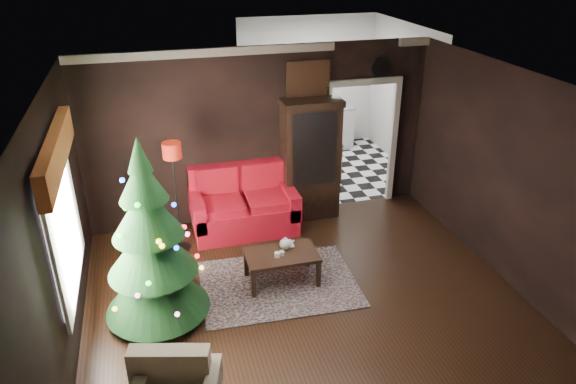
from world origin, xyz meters
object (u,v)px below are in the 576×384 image
object	(u,v)px
loveseat	(244,201)
coffee_table	(282,267)
wall_clock	(381,67)
teapot	(285,244)
curio_cabinet	(310,162)
christmas_tree	(150,242)
kitchen_table	(319,159)
floor_lamp	(177,198)

from	to	relation	value
loveseat	coffee_table	size ratio (longest dim) A/B	1.78
wall_clock	coffee_table	bearing A→B (deg)	-138.04
teapot	curio_cabinet	bearing A→B (deg)	62.31
christmas_tree	kitchen_table	bearing A→B (deg)	46.85
loveseat	kitchen_table	bearing A→B (deg)	42.51
coffee_table	wall_clock	xyz separation A→B (m)	(2.14, 1.93, 2.15)
loveseat	christmas_tree	distance (m)	2.37
curio_cabinet	wall_clock	distance (m)	1.88
teapot	wall_clock	bearing A→B (deg)	41.54
coffee_table	wall_clock	bearing A→B (deg)	41.96
loveseat	floor_lamp	bearing A→B (deg)	-164.28
curio_cabinet	kitchen_table	size ratio (longest dim) A/B	2.53
curio_cabinet	floor_lamp	world-z (taller)	curio_cabinet
floor_lamp	teapot	distance (m)	1.77
curio_cabinet	floor_lamp	bearing A→B (deg)	-166.84
loveseat	curio_cabinet	world-z (taller)	curio_cabinet
curio_cabinet	teapot	world-z (taller)	curio_cabinet
coffee_table	teapot	distance (m)	0.32
loveseat	teapot	distance (m)	1.46
kitchen_table	curio_cabinet	bearing A→B (deg)	-114.44
wall_clock	teapot	bearing A→B (deg)	-138.46
coffee_table	wall_clock	world-z (taller)	wall_clock
coffee_table	wall_clock	distance (m)	3.60
floor_lamp	christmas_tree	xyz separation A→B (m)	(-0.41, -1.51, 0.22)
curio_cabinet	teapot	size ratio (longest dim) A/B	10.70
wall_clock	kitchen_table	world-z (taller)	wall_clock
floor_lamp	coffee_table	size ratio (longest dim) A/B	1.79
curio_cabinet	wall_clock	xyz separation A→B (m)	(1.20, 0.18, 1.43)
coffee_table	teapot	bearing A→B (deg)	51.40
wall_clock	curio_cabinet	bearing A→B (deg)	-171.47
curio_cabinet	coffee_table	size ratio (longest dim) A/B	1.99
curio_cabinet	christmas_tree	world-z (taller)	christmas_tree
christmas_tree	teapot	size ratio (longest dim) A/B	13.54
teapot	wall_clock	distance (m)	3.33
curio_cabinet	wall_clock	bearing A→B (deg)	8.53
floor_lamp	christmas_tree	distance (m)	1.58
loveseat	wall_clock	size ratio (longest dim) A/B	5.31
curio_cabinet	floor_lamp	xyz separation A→B (m)	(-2.18, -0.51, -0.12)
loveseat	curio_cabinet	xyz separation A→B (m)	(1.15, 0.22, 0.45)
coffee_table	curio_cabinet	bearing A→B (deg)	61.64
loveseat	teapot	xyz separation A→B (m)	(0.28, -1.43, 0.03)
curio_cabinet	kitchen_table	distance (m)	1.67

